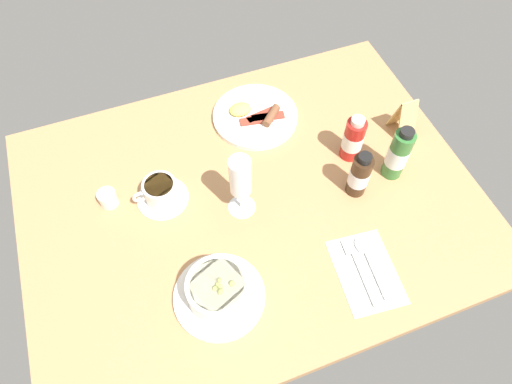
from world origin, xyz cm
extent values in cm
cube|color=#B27F51|center=(0.00, 0.00, -1.50)|extent=(110.00, 84.00, 3.00)
cylinder|color=silver|center=(-15.03, -21.23, 0.60)|extent=(19.81, 19.81, 1.20)
cylinder|color=silver|center=(-15.03, -21.23, 4.44)|extent=(13.20, 13.20, 6.49)
cylinder|color=beige|center=(-15.03, -21.23, 6.89)|extent=(11.35, 11.35, 1.60)
sphere|color=#8E9452|center=(-14.36, -20.67, 7.79)|extent=(1.10, 1.10, 1.10)
sphere|color=#8E9452|center=(-14.66, -22.00, 7.79)|extent=(1.08, 1.08, 1.08)
sphere|color=#8E9452|center=(-14.90, -23.03, 7.79)|extent=(1.26, 1.26, 1.26)
sphere|color=#8E9452|center=(-12.22, -22.15, 7.79)|extent=(1.24, 1.24, 1.24)
sphere|color=#8E9452|center=(-14.96, -21.41, 7.79)|extent=(1.07, 1.07, 1.07)
sphere|color=#8E9452|center=(-15.75, -21.91, 7.79)|extent=(1.03, 1.03, 1.03)
cube|color=silver|center=(17.47, -27.20, 0.15)|extent=(14.66, 19.84, 0.30)
cube|color=silver|center=(16.27, -28.20, 0.55)|extent=(2.60, 14.05, 0.50)
cube|color=silver|center=(16.27, -20.40, 0.55)|extent=(2.55, 3.80, 0.40)
cube|color=silver|center=(19.07, -28.20, 0.55)|extent=(2.30, 13.03, 0.50)
ellipsoid|color=silver|center=(19.07, -21.20, 0.60)|extent=(2.40, 4.00, 0.60)
cylinder|color=silver|center=(-20.14, 7.62, 0.45)|extent=(12.58, 12.58, 0.90)
cylinder|color=silver|center=(-20.14, 7.62, 3.64)|extent=(8.09, 8.09, 5.48)
cylinder|color=#33230D|center=(-20.14, 7.62, 5.88)|extent=(6.87, 6.87, 1.00)
torus|color=silver|center=(-25.18, 7.40, 3.91)|extent=(3.63, 0.96, 3.60)
cylinder|color=silver|center=(-32.56, 11.07, 2.06)|extent=(4.46, 4.46, 4.11)
cone|color=silver|center=(-31.29, 9.51, 3.62)|extent=(2.59, 2.67, 2.29)
cylinder|color=white|center=(-2.84, -1.50, 0.20)|extent=(6.67, 6.67, 0.40)
cylinder|color=white|center=(-2.84, -1.50, 4.11)|extent=(0.80, 0.80, 7.42)
cylinder|color=white|center=(-2.84, -1.50, 13.14)|extent=(5.00, 5.00, 10.64)
cylinder|color=#F1E5BF|center=(-2.84, -1.50, 11.54)|extent=(4.10, 4.10, 6.38)
cylinder|color=#B21E19|center=(28.87, 3.77, 6.08)|extent=(5.10, 5.10, 12.16)
cylinder|color=white|center=(28.87, 3.77, 5.84)|extent=(5.21, 5.21, 4.62)
cylinder|color=silver|center=(28.87, 3.77, 12.91)|extent=(3.32, 3.32, 1.49)
cylinder|color=#382314|center=(25.21, -6.64, 6.04)|extent=(4.84, 4.84, 12.08)
cylinder|color=silver|center=(25.21, -6.64, 5.80)|extent=(4.94, 4.94, 4.59)
cylinder|color=black|center=(25.21, -6.64, 12.93)|extent=(3.15, 3.15, 1.69)
cylinder|color=#337233|center=(36.21, -5.12, 7.33)|extent=(5.09, 5.09, 14.66)
cylinder|color=white|center=(36.21, -5.12, 7.04)|extent=(5.19, 5.19, 5.57)
cylinder|color=black|center=(36.21, -5.12, 15.43)|extent=(3.31, 3.31, 1.54)
cylinder|color=silver|center=(10.39, 24.32, 0.70)|extent=(23.41, 23.41, 1.40)
cube|color=brown|center=(9.82, 21.96, 1.70)|extent=(9.28, 3.89, 0.60)
cube|color=brown|center=(13.20, 22.07, 1.70)|extent=(9.28, 3.93, 0.60)
cube|color=#963828|center=(11.96, 23.31, 1.70)|extent=(9.26, 3.76, 0.60)
cylinder|color=brown|center=(13.90, 21.39, 2.60)|extent=(6.57, 6.43, 2.20)
ellipsoid|color=#F2D859|center=(6.88, 26.66, 2.40)|extent=(6.00, 4.80, 2.40)
cube|color=tan|center=(45.37, 7.80, 5.50)|extent=(4.93, 3.49, 11.12)
cube|color=tan|center=(45.37, 4.69, 5.50)|extent=(4.93, 3.49, 11.12)
camera|label=1|loc=(-19.86, -56.39, 95.93)|focal=32.27mm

